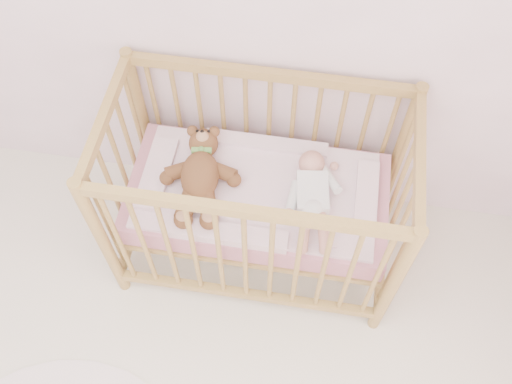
# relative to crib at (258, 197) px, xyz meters

# --- Properties ---
(crib) EXTENTS (1.36, 0.76, 1.00)m
(crib) POSITION_rel_crib_xyz_m (0.00, 0.00, 0.00)
(crib) COLOR tan
(crib) RESTS_ON floor
(mattress) EXTENTS (1.22, 0.62, 0.13)m
(mattress) POSITION_rel_crib_xyz_m (0.00, 0.00, -0.01)
(mattress) COLOR #D2838E
(mattress) RESTS_ON crib
(blanket) EXTENTS (1.10, 0.58, 0.06)m
(blanket) POSITION_rel_crib_xyz_m (0.00, 0.00, 0.06)
(blanket) COLOR #E69EB5
(blanket) RESTS_ON mattress
(baby) EXTENTS (0.33, 0.57, 0.13)m
(baby) POSITION_rel_crib_xyz_m (0.25, -0.02, 0.14)
(baby) COLOR white
(baby) RESTS_ON blanket
(teddy_bear) EXTENTS (0.46, 0.60, 0.15)m
(teddy_bear) POSITION_rel_crib_xyz_m (-0.26, -0.02, 0.15)
(teddy_bear) COLOR brown
(teddy_bear) RESTS_ON blanket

